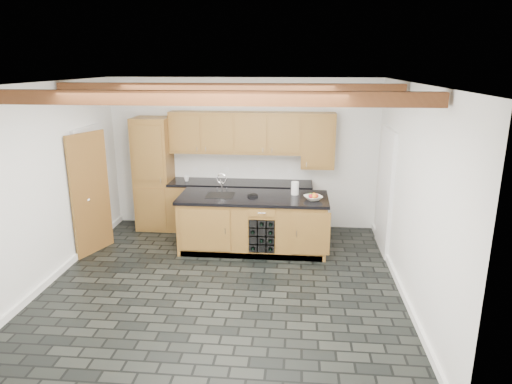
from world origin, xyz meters
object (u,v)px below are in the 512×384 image
island (254,223)px  paper_towel (295,188)px  kitchen_scale (253,195)px  fruit_bowl (313,198)px

island → paper_towel: paper_towel is taller
island → kitchen_scale: kitchen_scale is taller
fruit_bowl → paper_towel: paper_towel is taller
island → fruit_bowl: bearing=-6.6°
island → paper_towel: bearing=14.8°
kitchen_scale → paper_towel: (0.69, 0.19, 0.09)m
kitchen_scale → fruit_bowl: (0.99, -0.11, 0.01)m
paper_towel → kitchen_scale: bearing=-164.9°
kitchen_scale → fruit_bowl: bearing=-31.1°
kitchen_scale → island: bearing=2.1°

